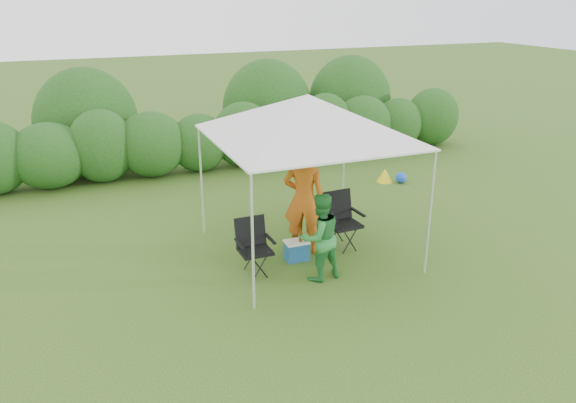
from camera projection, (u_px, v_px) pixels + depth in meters
name	position (u px, v px, depth m)	size (l,w,h in m)	color
ground	(318.00, 263.00, 9.70)	(70.00, 70.00, 0.00)	#40641F
hedge	(223.00, 138.00, 14.63)	(14.73, 1.53, 1.80)	#235319
canopy	(308.00, 116.00, 9.27)	(3.10, 3.10, 2.83)	silver
chair_right	(341.00, 216.00, 10.17)	(0.66, 0.61, 1.02)	black
chair_left	(253.00, 243.00, 9.22)	(0.58, 0.53, 0.93)	black
man	(304.00, 199.00, 9.79)	(0.73, 0.48, 2.00)	#C25716
woman	(320.00, 237.00, 8.93)	(0.71, 0.55, 1.46)	#2A8237
cooler	(296.00, 250.00, 9.76)	(0.42, 0.31, 0.35)	#1D5187
bottle	(301.00, 236.00, 9.65)	(0.06, 0.06, 0.22)	#592D0C
lawn_toy	(389.00, 176.00, 13.76)	(0.66, 0.55, 0.33)	yellow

